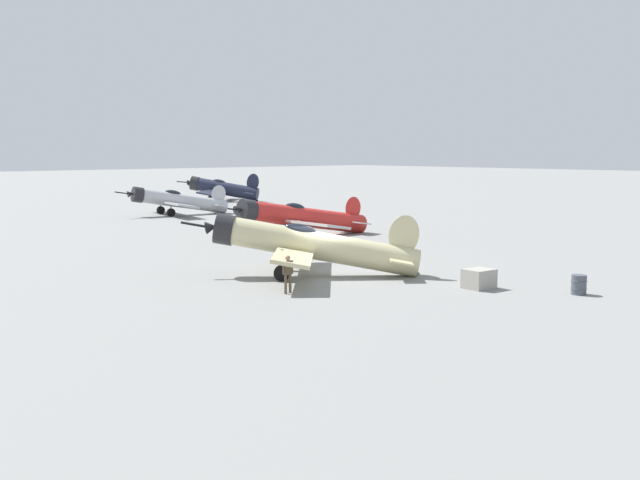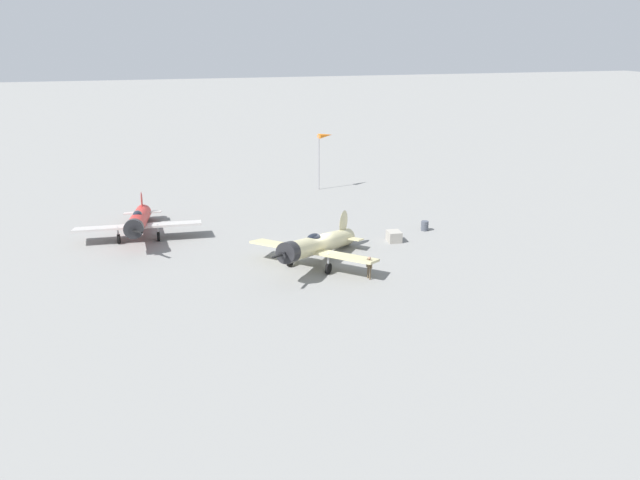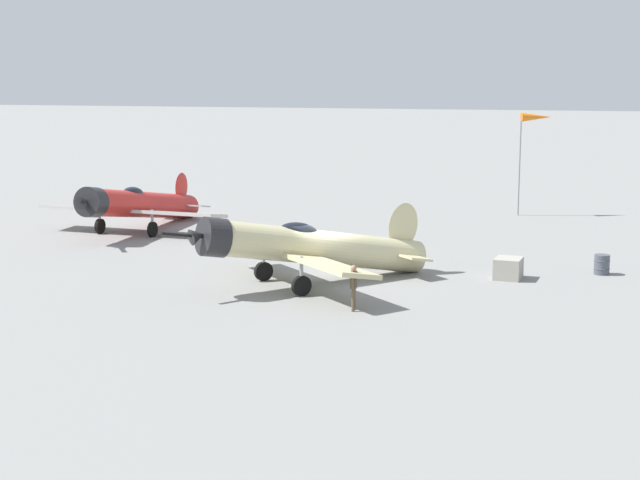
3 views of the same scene
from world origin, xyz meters
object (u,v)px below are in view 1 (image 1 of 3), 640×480
Objects in this scene: airplane_far_line at (177,200)px; fuel_drum at (579,285)px; airplane_foreground at (310,245)px; airplane_outer_stand at (222,188)px; ground_crew_mechanic at (288,270)px; equipment_crate at (479,279)px; airplane_mid_apron at (301,217)px.

airplane_far_line is 13.01× the size of fuel_drum.
airplane_foreground is 11.22× the size of fuel_drum.
airplane_outer_stand is at bearing -76.92° from airplane_foreground.
equipment_crate is (4.80, 7.21, -0.57)m from ground_crew_mechanic.
airplane_mid_apron is 1.16× the size of airplane_outer_stand.
airplane_far_line reaches higher than fuel_drum.
fuel_drum is at bearing 158.87° from airplane_foreground.
airplane_foreground is at bearing -153.98° from fuel_drum.
airplane_foreground reaches higher than airplane_far_line.
ground_crew_mechanic reaches higher than fuel_drum.
airplane_outer_stand is at bearing 138.62° from ground_crew_mechanic.
airplane_far_line is 41.77m from ground_crew_mechanic.
airplane_mid_apron is 21.09m from ground_crew_mechanic.
fuel_drum is (8.54, 9.27, -0.59)m from ground_crew_mechanic.
airplane_foreground is at bearing 81.10° from airplane_far_line.
airplane_far_line is at bearing -68.19° from airplane_foreground.
ground_crew_mechanic is (51.10, -31.34, -0.58)m from airplane_outer_stand.
airplane_outer_stand is (-13.07, 14.08, 0.19)m from airplane_far_line.
airplane_foreground is at bearing 117.36° from ground_crew_mechanic.
airplane_foreground is at bearing 54.84° from airplane_mid_apron.
airplane_far_line is 1.05× the size of airplane_outer_stand.
airplane_mid_apron reaches higher than equipment_crate.
airplane_foreground reaches higher than ground_crew_mechanic.
airplane_mid_apron is at bearing 113.00° from airplane_outer_stand.
airplane_outer_stand is at bearing 159.70° from fuel_drum.
airplane_outer_stand is at bearing -124.97° from airplane_far_line.
fuel_drum is at bearing 82.34° from airplane_mid_apron.
airplane_far_line is (-35.20, 13.54, -0.15)m from airplane_foreground.
fuel_drum is (3.74, 2.06, -0.01)m from equipment_crate.
airplane_mid_apron is at bearing 128.45° from ground_crew_mechanic.
airplane_far_line is (-22.28, 3.24, -0.04)m from airplane_mid_apron.
airplane_outer_stand is 6.33× the size of ground_crew_mechanic.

